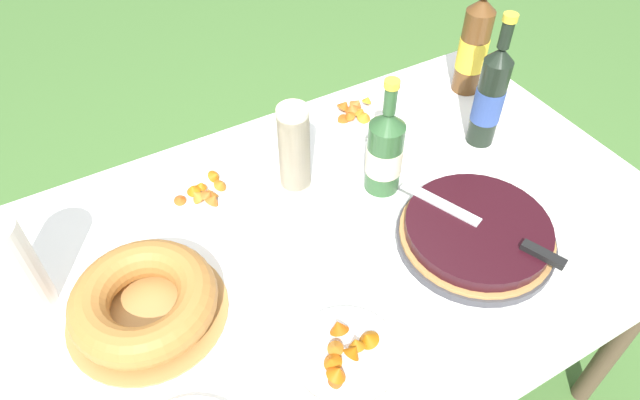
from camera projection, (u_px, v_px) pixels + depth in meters
The scene contains 14 objects.
ground_plane at pixel (318, 400), 1.80m from camera, with size 16.00×16.00×0.00m, color #4C7A38.
garden_table at pixel (317, 266), 1.30m from camera, with size 1.59×0.91×0.77m.
tablecloth at pixel (317, 248), 1.25m from camera, with size 1.60×0.92×0.10m.
berry_tart at pixel (476, 233), 1.22m from camera, with size 0.34×0.34×0.06m.
serving_knife at pixel (492, 229), 1.18m from camera, with size 0.16×0.36×0.01m.
bundt_cake at pixel (144, 302), 1.09m from camera, with size 0.31×0.31×0.08m.
cup_stack at pixel (294, 149), 1.28m from camera, with size 0.07×0.07×0.23m.
cider_bottle_green at pixel (385, 151), 1.29m from camera, with size 0.08×0.08×0.30m.
cider_bottle_amber at pixel (474, 46), 1.54m from camera, with size 0.08×0.08×0.36m.
juice_bottle_red at pixel (490, 96), 1.38m from camera, with size 0.07×0.07×0.35m.
snack_plate_near at pixel (359, 114), 1.53m from camera, with size 0.19×0.19×0.05m.
snack_plate_left at pixel (346, 355), 1.04m from camera, with size 0.21×0.21×0.06m.
snack_plate_far at pixel (202, 193), 1.33m from camera, with size 0.20×0.20×0.05m.
paper_towel_roll at pixel (7, 269), 1.05m from camera, with size 0.11×0.11×0.22m.
Camera 1 is at (-0.39, -0.69, 1.73)m, focal length 32.00 mm.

